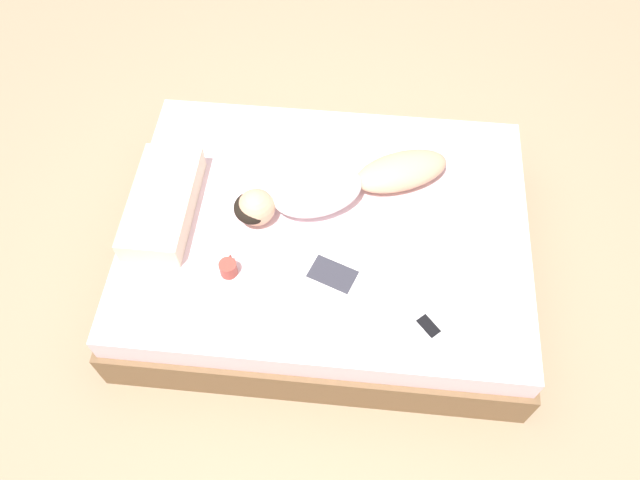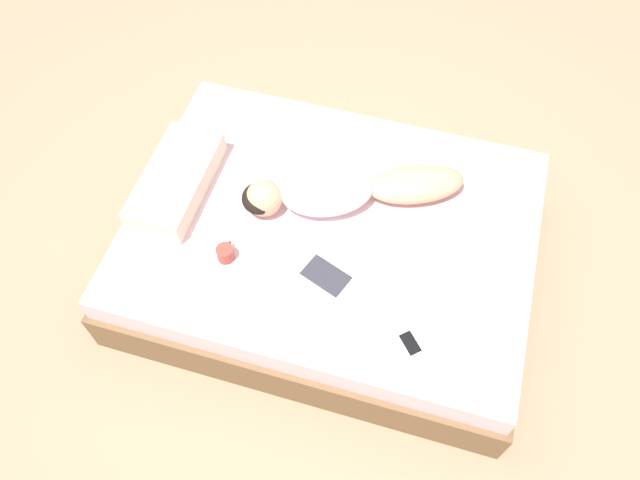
% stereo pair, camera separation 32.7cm
% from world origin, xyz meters
% --- Properties ---
extents(ground_plane, '(12.00, 12.00, 0.00)m').
position_xyz_m(ground_plane, '(0.00, 0.00, 0.00)').
color(ground_plane, '#9E8466').
extents(bed, '(1.71, 2.25, 0.47)m').
position_xyz_m(bed, '(0.00, 0.00, 0.23)').
color(bed, brown).
rests_on(bed, ground_plane).
extents(person, '(0.71, 1.22, 0.21)m').
position_xyz_m(person, '(0.17, -0.02, 0.57)').
color(person, tan).
rests_on(person, bed).
extents(open_magazine, '(0.55, 0.48, 0.01)m').
position_xyz_m(open_magazine, '(-0.43, -0.02, 0.48)').
color(open_magazine, white).
rests_on(open_magazine, bed).
extents(coffee_mug, '(0.12, 0.09, 0.09)m').
position_xyz_m(coffee_mug, '(-0.36, 0.47, 0.52)').
color(coffee_mug, '#993D33').
rests_on(coffee_mug, bed).
extents(cell_phone, '(0.16, 0.15, 0.01)m').
position_xyz_m(cell_phone, '(-0.57, -0.55, 0.48)').
color(cell_phone, silver).
rests_on(cell_phone, bed).
extents(pillow, '(0.70, 0.32, 0.15)m').
position_xyz_m(pillow, '(-0.01, 0.89, 0.55)').
color(pillow, beige).
rests_on(pillow, bed).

